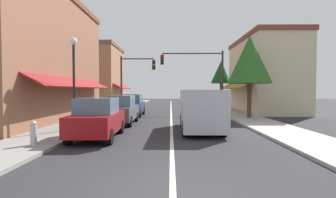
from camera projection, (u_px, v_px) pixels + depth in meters
ground_plane at (171, 113)px, 23.33m from camera, size 80.00×80.00×0.00m
sidewalk_left at (111, 113)px, 23.39m from camera, size 2.60×56.00×0.12m
sidewalk_right at (232, 113)px, 23.28m from camera, size 2.60×56.00×0.12m
lane_center_stripe at (171, 113)px, 23.33m from camera, size 0.14×52.00×0.01m
storefront_left_block at (31, 57)px, 17.29m from camera, size 6.61×14.20×8.65m
storefront_right_block at (264, 75)px, 25.12m from camera, size 5.82×10.20×7.18m
storefront_far_left at (102, 76)px, 33.29m from camera, size 5.63×8.20×7.80m
parked_car_nearest_left at (98, 118)px, 11.20m from camera, size 1.87×4.15×1.77m
parked_car_second_left at (121, 110)px, 15.95m from camera, size 1.80×4.11×1.77m
parked_car_third_left at (132, 105)px, 21.06m from camera, size 1.80×4.11×1.77m
van_in_lane at (201, 109)px, 13.24m from camera, size 2.05×5.20×2.12m
traffic_signal_mast_arm at (201, 70)px, 24.04m from camera, size 5.88×0.50×5.78m
traffic_signal_left_corner at (133, 75)px, 24.74m from camera, size 3.38×0.50×5.36m
street_lamp_left_near at (74, 69)px, 12.79m from camera, size 0.36×0.36×4.70m
tree_right_near at (250, 60)px, 18.46m from camera, size 3.11×3.11×6.01m
tree_right_far at (221, 72)px, 31.11m from camera, size 2.46×2.46×5.64m
fire_hydrant at (33, 133)px, 9.33m from camera, size 0.22×0.22×0.87m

